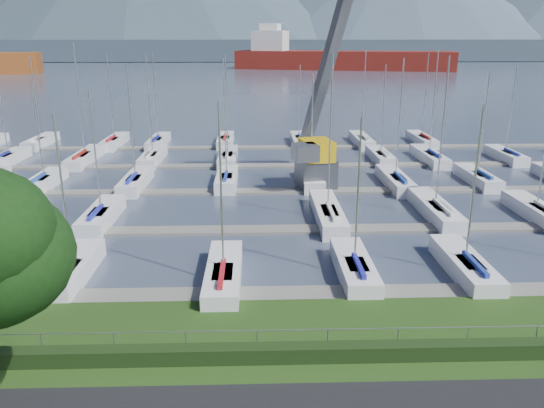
{
  "coord_description": "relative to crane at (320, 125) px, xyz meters",
  "views": [
    {
      "loc": [
        -0.98,
        -19.64,
        12.95
      ],
      "look_at": [
        0.0,
        12.0,
        3.0
      ],
      "focal_mm": 35.0,
      "sensor_mm": 36.0,
      "label": 1
    }
  ],
  "objects": [
    {
      "name": "fence",
      "position": [
        -4.94,
        -28.46,
        -4.13
      ],
      "size": [
        80.0,
        0.04,
        0.04
      ],
      "primitive_type": "cylinder",
      "rotation": [
        0.0,
        1.57,
        0.0
      ],
      "color": "gray",
      "rests_on": "grass"
    },
    {
      "name": "hedge",
      "position": [
        -4.94,
        -28.86,
        -4.98
      ],
      "size": [
        80.0,
        0.7,
        0.7
      ],
      "primitive_type": "cube",
      "color": "black",
      "rests_on": "grass"
    },
    {
      "name": "sailboat_fleet",
      "position": [
        -6.56,
        1.04,
        0.01
      ],
      "size": [
        75.27,
        48.97,
        13.05
      ],
      "color": "navy",
      "rests_on": "water"
    },
    {
      "name": "water",
      "position": [
        -4.94,
        231.54,
        -5.73
      ],
      "size": [
        800.0,
        540.0,
        0.2
      ],
      "primitive_type": "cube",
      "color": "#40495D"
    },
    {
      "name": "cargo_ship_mid",
      "position": [
        28.19,
        190.0,
        -1.73
      ],
      "size": [
        94.67,
        42.21,
        21.5
      ],
      "rotation": [
        0.0,
        0.0,
        -0.27
      ],
      "color": "maroon",
      "rests_on": "water"
    },
    {
      "name": "crane",
      "position": [
        0.0,
        0.0,
        0.0
      ],
      "size": [
        6.64,
        13.19,
        22.35
      ],
      "rotation": [
        0.0,
        0.0,
        0.19
      ],
      "color": "#515358",
      "rests_on": "water"
    },
    {
      "name": "foothill",
      "position": [
        -4.94,
        301.54,
        0.67
      ],
      "size": [
        900.0,
        80.0,
        12.0
      ],
      "primitive_type": "cube",
      "color": "#3B4956",
      "rests_on": "water"
    },
    {
      "name": "docks",
      "position": [
        -4.94,
        -2.46,
        -5.55
      ],
      "size": [
        90.0,
        41.6,
        0.25
      ],
      "color": "gray",
      "rests_on": "water"
    },
    {
      "name": "path",
      "position": [
        -4.94,
        -31.46,
        -5.32
      ],
      "size": [
        160.0,
        2.0,
        0.04
      ],
      "primitive_type": "cube",
      "color": "black",
      "rests_on": "grass"
    }
  ]
}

